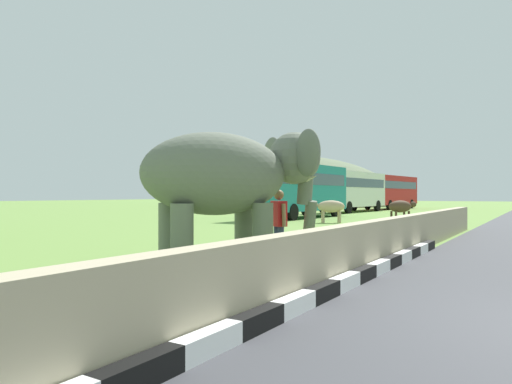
% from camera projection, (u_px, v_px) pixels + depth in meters
% --- Properties ---
extents(striped_curb, '(16.20, 0.20, 0.24)m').
position_uv_depth(striped_curb, '(309.00, 298.00, 6.36)').
color(striped_curb, white).
rests_on(striped_curb, ground_plane).
extents(barrier_parapet, '(28.00, 0.36, 1.00)m').
position_uv_depth(barrier_parapet, '(349.00, 251.00, 8.52)').
color(barrier_parapet, tan).
rests_on(barrier_parapet, ground_plane).
extents(elephant, '(3.95, 3.53, 2.94)m').
position_uv_depth(elephant, '(232.00, 177.00, 9.67)').
color(elephant, '#636A5B').
rests_on(elephant, ground_plane).
extents(person_handler, '(0.44, 0.57, 1.66)m').
position_uv_depth(person_handler, '(279.00, 222.00, 10.63)').
color(person_handler, navy).
rests_on(person_handler, ground_plane).
extents(bus_teal, '(9.43, 2.92, 3.50)m').
position_uv_depth(bus_teal, '(300.00, 186.00, 30.63)').
color(bus_teal, teal).
rests_on(bus_teal, ground_plane).
extents(bus_white, '(9.98, 3.17, 3.50)m').
position_uv_depth(bus_white, '(351.00, 188.00, 40.88)').
color(bus_white, silver).
rests_on(bus_white, ground_plane).
extents(bus_red, '(10.24, 3.42, 3.50)m').
position_uv_depth(bus_red, '(390.00, 190.00, 49.73)').
color(bus_red, '#B21E1E').
rests_on(bus_red, ground_plane).
extents(cow_near, '(1.43, 1.79, 1.23)m').
position_uv_depth(cow_near, '(330.00, 207.00, 25.29)').
color(cow_near, tan).
rests_on(cow_near, ground_plane).
extents(cow_mid, '(1.81, 1.39, 1.23)m').
position_uv_depth(cow_mid, '(401.00, 207.00, 25.21)').
color(cow_mid, '#473323').
rests_on(cow_mid, ground_plane).
extents(hill_east, '(37.49, 30.00, 14.33)m').
position_uv_depth(hill_east, '(293.00, 205.00, 68.58)').
color(hill_east, '#657255').
rests_on(hill_east, ground_plane).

